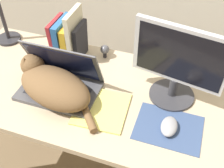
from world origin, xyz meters
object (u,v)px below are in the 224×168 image
(laptop, at_px, (60,82))
(webcam, at_px, (105,50))
(cat, at_px, (53,85))
(computer_mouse, at_px, (169,126))
(notepad, at_px, (102,109))
(external_monitor, at_px, (178,64))
(book_row, at_px, (69,38))

(laptop, xyz_separation_m, webcam, (0.11, 0.29, 0.00))
(cat, distance_m, webcam, 0.36)
(computer_mouse, distance_m, notepad, 0.29)
(computer_mouse, bearing_deg, laptop, 172.27)
(external_monitor, relative_size, book_row, 1.47)
(notepad, distance_m, webcam, 0.36)
(computer_mouse, height_order, book_row, book_row)
(laptop, bearing_deg, webcam, 69.68)
(book_row, bearing_deg, webcam, 13.35)
(book_row, xyz_separation_m, notepad, (0.28, -0.30, -0.10))
(laptop, bearing_deg, book_row, 105.21)
(cat, bearing_deg, laptop, 79.00)
(laptop, relative_size, webcam, 4.91)
(computer_mouse, height_order, notepad, computer_mouse)
(cat, relative_size, book_row, 1.68)
(webcam, bearing_deg, external_monitor, -23.93)
(laptop, height_order, notepad, laptop)
(cat, height_order, webcam, cat)
(laptop, distance_m, notepad, 0.23)
(laptop, xyz_separation_m, book_row, (-0.07, 0.25, 0.06))
(laptop, xyz_separation_m, external_monitor, (0.48, 0.12, 0.14))
(laptop, height_order, book_row, book_row)
(cat, relative_size, external_monitor, 1.15)
(external_monitor, bearing_deg, notepad, -146.47)
(computer_mouse, bearing_deg, external_monitor, 96.84)
(laptop, distance_m, computer_mouse, 0.51)
(notepad, bearing_deg, computer_mouse, -2.64)
(cat, height_order, notepad, cat)
(external_monitor, height_order, webcam, external_monitor)
(laptop, distance_m, external_monitor, 0.52)
(cat, distance_m, book_row, 0.30)
(cat, xyz_separation_m, external_monitor, (0.49, 0.17, 0.12))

